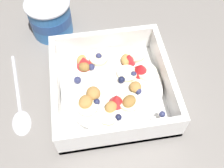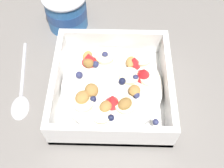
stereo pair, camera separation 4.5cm
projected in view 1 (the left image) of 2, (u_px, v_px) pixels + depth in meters
ground_plane at (107, 91)px, 0.48m from camera, size 2.40×2.40×0.00m
fruit_bowl at (112, 87)px, 0.46m from camera, size 0.20×0.20×0.06m
spoon at (19, 108)px, 0.45m from camera, size 0.04×0.17×0.01m
yogurt_cup at (50, 17)px, 0.53m from camera, size 0.09×0.09×0.07m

